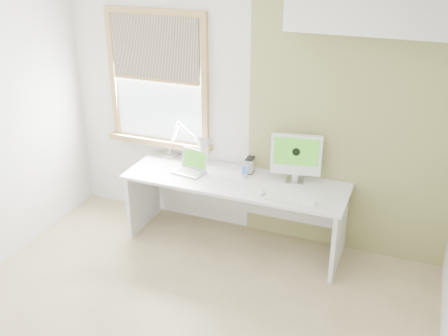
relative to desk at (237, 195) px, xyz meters
The scene contains 12 objects.
room 1.63m from the desk, 89.49° to the right, with size 4.04×3.54×2.64m.
accent_wall 1.30m from the desk, 16.36° to the left, with size 2.00×0.02×2.60m, color #8C9354.
soffit 2.23m from the desk, ahead, with size 1.60×0.40×0.42m, color white.
window 1.44m from the desk, 164.63° to the left, with size 1.20×0.14×1.42m.
desk is the anchor object (origin of this frame).
desk_lamp 0.65m from the desk, 168.46° to the left, with size 0.70×0.43×0.42m.
laptop 0.54m from the desk, behind, with size 0.34×0.29×0.21m.
phone_dock 0.24m from the desk, 24.49° to the left, with size 0.07×0.07×0.13m.
external_drive 0.32m from the desk, 63.22° to the left, with size 0.09×0.13×0.16m.
imac 0.73m from the desk, 13.75° to the left, with size 0.49×0.20×0.47m.
keyboard 0.71m from the desk, 25.03° to the right, with size 0.47×0.14×0.02m.
mouse 0.47m from the desk, 37.49° to the right, with size 0.07×0.11×0.03m, color white.
Camera 1 is at (1.61, -3.01, 3.00)m, focal length 42.67 mm.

